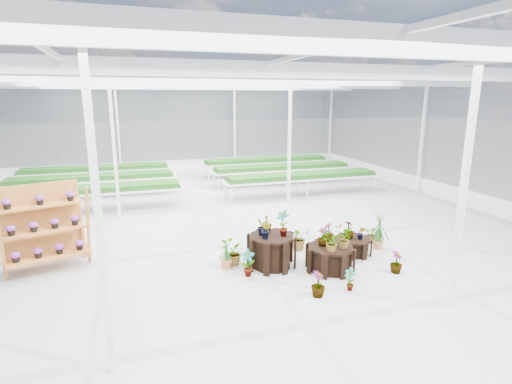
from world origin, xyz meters
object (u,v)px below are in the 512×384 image
object	(u,v)px
shelf_rack	(44,228)
plinth_low	(352,246)
plinth_mid	(330,258)
plinth_tall	(271,251)

from	to	relation	value
shelf_rack	plinth_low	bearing A→B (deg)	-28.43
plinth_mid	plinth_tall	bearing A→B (deg)	153.43
shelf_rack	plinth_mid	bearing A→B (deg)	-36.22
plinth_tall	plinth_mid	distance (m)	1.34
plinth_low	shelf_rack	size ratio (longest dim) A/B	0.48
plinth_tall	shelf_rack	size ratio (longest dim) A/B	0.57
plinth_low	shelf_rack	world-z (taller)	shelf_rack
plinth_tall	plinth_mid	bearing A→B (deg)	-26.57
plinth_tall	plinth_low	xyz separation A→B (m)	(2.20, 0.10, -0.17)
plinth_mid	plinth_low	xyz separation A→B (m)	(1.00, 0.70, -0.08)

